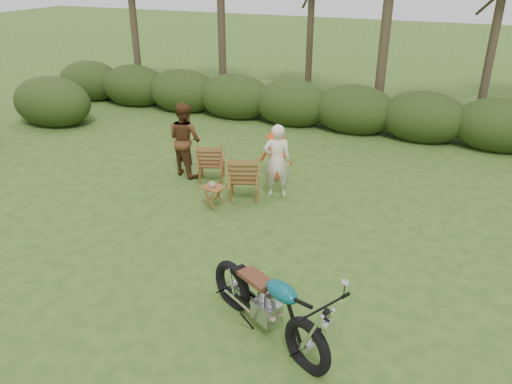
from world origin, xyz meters
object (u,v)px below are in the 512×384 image
at_px(cup, 212,185).
at_px(adult_a, 276,196).
at_px(lawn_chair_right, 245,198).
at_px(side_table, 214,197).
at_px(motorcycle, 266,332).
at_px(lawn_chair_left, 212,180).
at_px(adult_b, 187,174).
at_px(child, 275,179).

distance_m(cup, adult_a, 1.57).
height_order(lawn_chair_right, cup, cup).
bearing_deg(lawn_chair_right, side_table, 36.67).
bearing_deg(motorcycle, lawn_chair_left, 154.70).
bearing_deg(adult_a, motorcycle, 86.68).
distance_m(lawn_chair_left, adult_b, 0.75).
relative_size(lawn_chair_right, cup, 7.89).
xyz_separation_m(lawn_chair_right, adult_a, (0.61, 0.38, 0.00)).
bearing_deg(child, side_table, 65.43).
xyz_separation_m(lawn_chair_right, cup, (-0.43, -0.67, 0.53)).
relative_size(adult_b, child, 1.48).
distance_m(motorcycle, lawn_chair_left, 5.48).
bearing_deg(child, cup, 65.14).
distance_m(cup, child, 2.11).
bearing_deg(side_table, adult_b, 137.03).
relative_size(motorcycle, child, 1.91).
height_order(motorcycle, adult_a, adult_a).
bearing_deg(lawn_chair_right, adult_b, -41.33).
relative_size(motorcycle, lawn_chair_right, 2.18).
bearing_deg(child, adult_b, 9.64).
distance_m(lawn_chair_right, adult_a, 0.71).
height_order(motorcycle, lawn_chair_left, motorcycle).
relative_size(adult_a, child, 1.37).
bearing_deg(side_table, cup, -136.53).
xyz_separation_m(motorcycle, lawn_chair_left, (-3.19, 4.46, 0.00)).
xyz_separation_m(adult_a, child, (-0.36, 0.88, 0.00)).
height_order(lawn_chair_left, adult_b, adult_b).
xyz_separation_m(lawn_chair_left, adult_b, (-0.74, 0.09, 0.00)).
bearing_deg(cup, child, 70.66).
xyz_separation_m(lawn_chair_left, child, (1.36, 0.66, 0.00)).
height_order(lawn_chair_right, lawn_chair_left, lawn_chair_right).
relative_size(cup, child, 0.11).
xyz_separation_m(side_table, adult_b, (-1.44, 1.34, -0.24)).
relative_size(motorcycle, cup, 17.21).
bearing_deg(side_table, lawn_chair_left, 119.24).
bearing_deg(lawn_chair_left, adult_a, 151.77).
xyz_separation_m(lawn_chair_left, adult_a, (1.72, -0.21, 0.00)).
bearing_deg(lawn_chair_right, motorcycle, 97.20).
distance_m(lawn_chair_left, side_table, 1.45).
bearing_deg(child, motorcycle, 104.14).
distance_m(lawn_chair_right, adult_b, 1.98).
distance_m(adult_a, child, 0.95).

